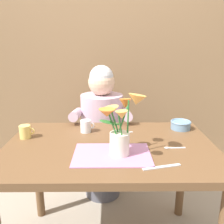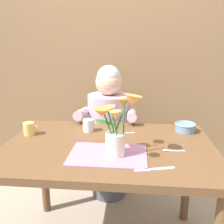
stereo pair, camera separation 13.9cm
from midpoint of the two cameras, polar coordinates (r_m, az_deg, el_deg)
wood_panel_backdrop at (r=2.34m, az=3.75°, el=14.58°), size 4.00×0.10×2.50m
dining_table at (r=1.45m, az=2.01°, el=-11.14°), size 1.20×0.80×0.74m
seated_person at (r=2.05m, az=1.22°, el=-5.26°), size 0.45×0.47×1.14m
striped_placemat at (r=1.29m, az=2.20°, el=-9.94°), size 0.40×0.28×0.00m
flower_vase at (r=1.23m, az=4.36°, el=-3.41°), size 0.27×0.25×0.33m
ceramic_bowl at (r=1.69m, az=19.02°, el=-3.37°), size 0.14×0.14×0.06m
dinner_knife at (r=1.18m, az=13.39°, el=-12.96°), size 0.19×0.06×0.00m
coffee_cup at (r=1.60m, az=-3.05°, el=-3.16°), size 0.09×0.07×0.08m
ceramic_mug at (r=1.60m, az=-16.41°, el=-3.79°), size 0.09×0.07×0.08m
spoon_0 at (r=1.38m, az=16.27°, el=-8.65°), size 0.12×0.02×0.01m
spoon_1 at (r=1.58m, az=5.03°, el=-4.91°), size 0.12×0.03×0.01m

